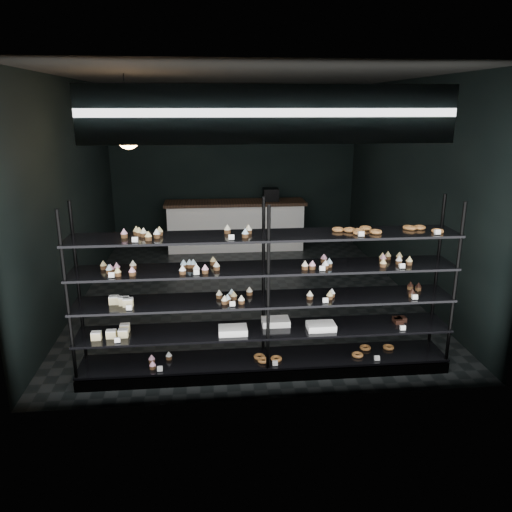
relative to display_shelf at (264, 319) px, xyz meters
The scene contains 5 objects.
room 2.64m from the display_shelf, 89.99° to the left, with size 5.01×6.01×3.20m.
display_shelf is the anchor object (origin of this frame).
signage 2.17m from the display_shelf, 89.93° to the right, with size 3.30×0.05×0.50m.
pendant_lamp 2.75m from the display_shelf, 136.68° to the left, with size 0.28×0.28×0.87m.
service_counter 4.95m from the display_shelf, 90.07° to the left, with size 2.80×0.65×1.23m.
Camera 1 is at (-0.56, -7.34, 2.83)m, focal length 35.00 mm.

